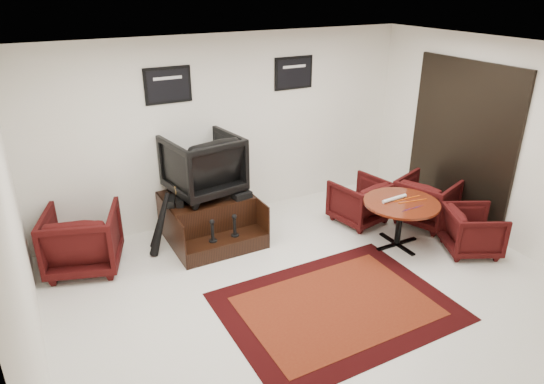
{
  "coord_description": "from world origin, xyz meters",
  "views": [
    {
      "loc": [
        -2.78,
        -4.07,
        3.49
      ],
      "look_at": [
        -0.12,
        0.9,
        1.0
      ],
      "focal_mm": 32.0,
      "sensor_mm": 36.0,
      "label": 1
    }
  ],
  "objects_px": {
    "armchair_side": "(82,236)",
    "meeting_table": "(401,207)",
    "shine_podium": "(209,218)",
    "table_chair_corner": "(473,229)",
    "table_chair_window": "(427,199)",
    "shine_chair": "(203,162)",
    "table_chair_back": "(359,199)"
  },
  "relations": [
    {
      "from": "table_chair_back",
      "to": "table_chair_corner",
      "type": "xyz_separation_m",
      "value": [
        0.8,
        -1.48,
        -0.03
      ]
    },
    {
      "from": "meeting_table",
      "to": "table_chair_window",
      "type": "distance_m",
      "value": 0.94
    },
    {
      "from": "meeting_table",
      "to": "shine_podium",
      "type": "bearing_deg",
      "value": 146.27
    },
    {
      "from": "shine_chair",
      "to": "armchair_side",
      "type": "bearing_deg",
      "value": -3.38
    },
    {
      "from": "shine_podium",
      "to": "table_chair_window",
      "type": "height_order",
      "value": "table_chair_window"
    },
    {
      "from": "table_chair_back",
      "to": "table_chair_corner",
      "type": "distance_m",
      "value": 1.68
    },
    {
      "from": "shine_podium",
      "to": "shine_chair",
      "type": "distance_m",
      "value": 0.84
    },
    {
      "from": "meeting_table",
      "to": "table_chair_window",
      "type": "relative_size",
      "value": 1.28
    },
    {
      "from": "table_chair_corner",
      "to": "meeting_table",
      "type": "bearing_deg",
      "value": 77.95
    },
    {
      "from": "meeting_table",
      "to": "table_chair_window",
      "type": "xyz_separation_m",
      "value": [
        0.86,
        0.34,
        -0.19
      ]
    },
    {
      "from": "shine_chair",
      "to": "armchair_side",
      "type": "relative_size",
      "value": 1.07
    },
    {
      "from": "shine_podium",
      "to": "table_chair_window",
      "type": "relative_size",
      "value": 1.56
    },
    {
      "from": "table_chair_corner",
      "to": "table_chair_window",
      "type": "bearing_deg",
      "value": 21.32
    },
    {
      "from": "table_chair_corner",
      "to": "armchair_side",
      "type": "bearing_deg",
      "value": 92.68
    },
    {
      "from": "table_chair_window",
      "to": "shine_chair",
      "type": "bearing_deg",
      "value": 47.71
    },
    {
      "from": "table_chair_back",
      "to": "table_chair_corner",
      "type": "height_order",
      "value": "table_chair_back"
    },
    {
      "from": "shine_chair",
      "to": "table_chair_corner",
      "type": "height_order",
      "value": "shine_chair"
    },
    {
      "from": "table_chair_window",
      "to": "shine_podium",
      "type": "bearing_deg",
      "value": 49.85
    },
    {
      "from": "table_chair_window",
      "to": "table_chair_corner",
      "type": "xyz_separation_m",
      "value": [
        -0.09,
        -0.95,
        -0.05
      ]
    },
    {
      "from": "meeting_table",
      "to": "table_chair_back",
      "type": "relative_size",
      "value": 1.37
    },
    {
      "from": "armchair_side",
      "to": "table_chair_corner",
      "type": "distance_m",
      "value": 5.21
    },
    {
      "from": "table_chair_window",
      "to": "table_chair_back",
      "type": "bearing_deg",
      "value": 39.98
    },
    {
      "from": "table_chair_back",
      "to": "table_chair_corner",
      "type": "bearing_deg",
      "value": 108.57
    },
    {
      "from": "table_chair_back",
      "to": "table_chair_window",
      "type": "relative_size",
      "value": 0.93
    },
    {
      "from": "shine_podium",
      "to": "meeting_table",
      "type": "distance_m",
      "value": 2.73
    },
    {
      "from": "shine_podium",
      "to": "table_chair_window",
      "type": "distance_m",
      "value": 3.32
    },
    {
      "from": "armchair_side",
      "to": "table_chair_back",
      "type": "height_order",
      "value": "armchair_side"
    },
    {
      "from": "shine_chair",
      "to": "armchair_side",
      "type": "xyz_separation_m",
      "value": [
        -1.74,
        -0.16,
        -0.66
      ]
    },
    {
      "from": "shine_podium",
      "to": "meeting_table",
      "type": "bearing_deg",
      "value": -33.73
    },
    {
      "from": "shine_chair",
      "to": "meeting_table",
      "type": "relative_size",
      "value": 0.94
    },
    {
      "from": "shine_podium",
      "to": "table_chair_corner",
      "type": "bearing_deg",
      "value": -34.99
    },
    {
      "from": "armchair_side",
      "to": "meeting_table",
      "type": "relative_size",
      "value": 0.88
    }
  ]
}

